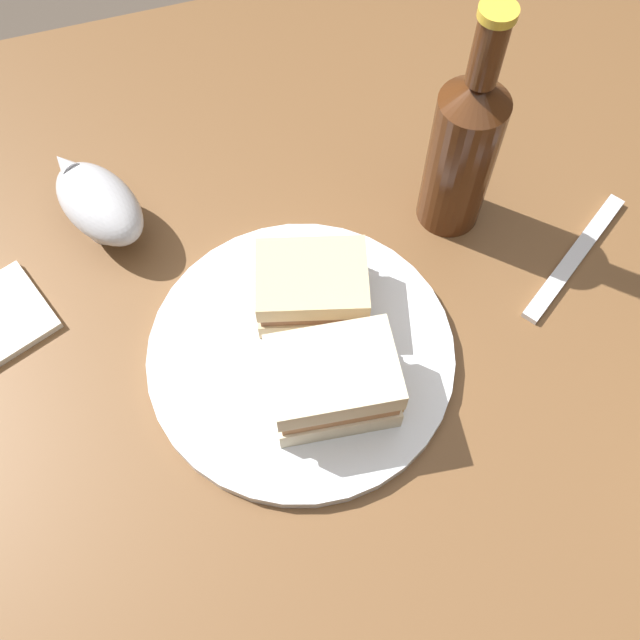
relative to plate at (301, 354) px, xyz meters
The scene contains 13 objects.
ground_plane 0.77m from the plate, 35.78° to the left, with size 6.00×6.00×0.00m, color #4C4238.
dining_table 0.39m from the plate, 35.78° to the left, with size 1.15×0.95×0.76m, color brown.
plate is the anchor object (origin of this frame).
sandwich_half_left 0.07m from the plate, 74.40° to the right, with size 0.12×0.09×0.07m.
sandwich_half_right 0.06m from the plate, 61.81° to the left, with size 0.12×0.10×0.05m.
potato_wedge_front 0.06m from the plate, 38.23° to the right, with size 0.05×0.02×0.02m, color gold.
potato_wedge_middle 0.06m from the plate, 44.46° to the left, with size 0.05×0.02×0.02m, color #B77F33.
potato_wedge_back 0.05m from the plate, 22.16° to the left, with size 0.04×0.02×0.02m, color #B77F33.
potato_wedge_left_edge 0.06m from the plate, 17.97° to the right, with size 0.04×0.02×0.02m, color #AD702D.
potato_wedge_right_edge 0.09m from the plate, 51.37° to the right, with size 0.05×0.02×0.02m, color #B77F33.
gravy_boat 0.25m from the plate, 126.43° to the left, with size 0.11×0.13×0.07m.
cider_bottle 0.24m from the plate, 30.83° to the left, with size 0.06×0.06×0.26m.
fork 0.30m from the plate, ahead, with size 0.18×0.02×0.01m, color silver.
Camera 1 is at (-0.12, -0.32, 1.39)m, focal length 41.60 mm.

